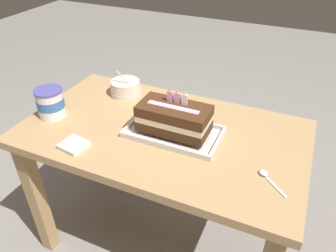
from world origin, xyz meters
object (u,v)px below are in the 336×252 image
Objects in this scene: birthday_cake at (174,118)px; ice_cream_tub at (51,103)px; bowl_stack at (125,88)px; napkin_pile at (74,145)px; serving_spoon_near_tray at (266,175)px; foil_tray at (174,133)px.

ice_cream_tub is at bearing -171.08° from birthday_cake.
napkin_pile is (0.03, -0.45, -0.03)m from bowl_stack.
foil_tray is at bearing 165.21° from serving_spoon_near_tray.
napkin_pile is (0.22, -0.15, -0.05)m from ice_cream_tub.
foil_tray is at bearing -31.86° from bowl_stack.
bowl_stack is at bearing 148.16° from birthday_cake.
birthday_cake reaches higher than ice_cream_tub.
foil_tray is at bearing 36.46° from napkin_pile.
bowl_stack reaches higher than serving_spoon_near_tray.
ice_cream_tub is (-0.54, -0.08, -0.01)m from birthday_cake.
foil_tray is 0.07m from birthday_cake.
birthday_cake is 2.44× the size of serving_spoon_near_tray.
napkin_pile is (-0.31, -0.23, -0.07)m from birthday_cake.
birthday_cake is at bearing -31.84° from bowl_stack.
birthday_cake is 0.41m from bowl_stack.
ice_cream_tub is 0.27m from napkin_pile.
foil_tray is at bearing 8.91° from ice_cream_tub.
napkin_pile is at bearing -169.27° from serving_spoon_near_tray.
bowl_stack is at bearing 57.44° from ice_cream_tub.
birthday_cake reaches higher than napkin_pile.
birthday_cake is 0.40m from napkin_pile.
birthday_cake is 2.59× the size of napkin_pile.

